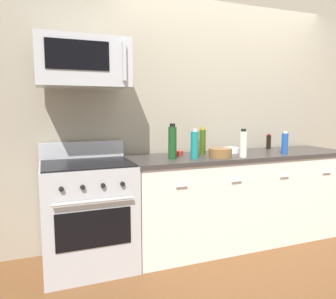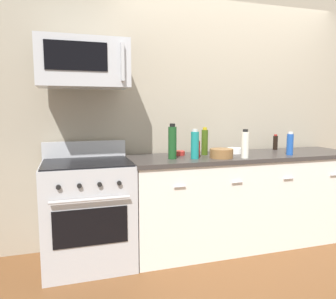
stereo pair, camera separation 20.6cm
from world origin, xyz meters
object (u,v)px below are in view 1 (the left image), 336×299
at_px(bottle_soy_sauce_dark, 269,142).
at_px(bottle_soda_blue, 285,143).
at_px(microwave, 83,63).
at_px(bowl_white_ceramic, 231,150).
at_px(bowl_wooden_salad, 220,153).
at_px(range_oven, 88,214).
at_px(bowl_red_small, 177,153).
at_px(bottle_vinegar_white, 243,144).
at_px(bottle_hot_sauce_red, 196,149).
at_px(bottle_olive_oil, 202,142).
at_px(bottle_sparkling_teal, 195,144).
at_px(bottle_wine_green, 172,142).

bearing_deg(bottle_soy_sauce_dark, bottle_soda_blue, -106.28).
height_order(microwave, bowl_white_ceramic, microwave).
relative_size(bottle_soda_blue, bowl_white_ceramic, 1.39).
height_order(bowl_wooden_salad, bowl_white_ceramic, bowl_wooden_salad).
height_order(range_oven, bowl_wooden_salad, range_oven).
relative_size(range_oven, microwave, 1.44).
xyz_separation_m(microwave, bowl_red_small, (0.88, 0.09, -0.81)).
bearing_deg(bowl_wooden_salad, bottle_soda_blue, -2.59).
bearing_deg(bottle_soda_blue, bottle_vinegar_white, -175.16).
relative_size(bottle_soy_sauce_dark, bottle_hot_sauce_red, 1.03).
bearing_deg(bottle_olive_oil, bottle_hot_sauce_red, -136.65).
distance_m(bottle_sparkling_teal, bowl_wooden_salad, 0.27).
height_order(bottle_sparkling_teal, bottle_wine_green, bottle_wine_green).
distance_m(bottle_hot_sauce_red, bowl_wooden_salad, 0.23).
relative_size(bottle_hot_sauce_red, bowl_white_ceramic, 1.00).
height_order(bowl_white_ceramic, bowl_red_small, bowl_white_ceramic).
bearing_deg(bowl_white_ceramic, bottle_sparkling_teal, -157.48).
distance_m(bottle_vinegar_white, bowl_red_small, 0.64).
bearing_deg(bottle_wine_green, bowl_red_small, 57.79).
relative_size(bottle_soda_blue, bottle_sparkling_teal, 0.84).
bearing_deg(bottle_soda_blue, bowl_wooden_salad, 177.41).
bearing_deg(bottle_vinegar_white, bowl_wooden_salad, 158.85).
relative_size(range_oven, bowl_red_small, 8.45).
xyz_separation_m(microwave, bottle_hot_sauce_red, (1.02, -0.08, -0.75)).
bearing_deg(bottle_wine_green, microwave, 171.42).
bearing_deg(bottle_vinegar_white, bottle_hot_sauce_red, 154.51).
bearing_deg(bowl_wooden_salad, bottle_sparkling_teal, 175.60).
bearing_deg(bottle_sparkling_teal, bottle_soda_blue, -3.07).
xyz_separation_m(range_oven, bottle_vinegar_white, (1.41, -0.22, 0.58)).
bearing_deg(bottle_vinegar_white, bottle_sparkling_teal, 168.00).
bearing_deg(bowl_white_ceramic, bottle_olive_oil, -178.14).
relative_size(bottle_vinegar_white, bottle_sparkling_teal, 0.98).
xyz_separation_m(microwave, bowl_white_ceramic, (1.48, 0.05, -0.80)).
bearing_deg(bottle_wine_green, range_oven, 174.77).
height_order(bottle_sparkling_teal, bottle_hot_sauce_red, bottle_sparkling_teal).
height_order(microwave, bottle_vinegar_white, microwave).
bearing_deg(bowl_wooden_salad, microwave, 171.16).
bearing_deg(bowl_red_small, bowl_wooden_salad, -40.55).
distance_m(bottle_vinegar_white, bowl_white_ceramic, 0.34).
relative_size(bottle_olive_oil, bowl_wooden_salad, 1.25).
height_order(bottle_vinegar_white, bottle_olive_oil, bottle_olive_oil).
bearing_deg(bottle_vinegar_white, microwave, 169.34).
distance_m(bowl_white_ceramic, bowl_red_small, 0.60).
distance_m(bowl_wooden_salad, bowl_red_small, 0.43).
bearing_deg(bottle_sparkling_teal, range_oven, 172.61).
xyz_separation_m(bottle_wine_green, bottle_olive_oil, (0.38, 0.15, -0.02)).
bearing_deg(bowl_wooden_salad, bottle_wine_green, 170.74).
bearing_deg(bottle_soda_blue, bottle_hot_sauce_red, 171.15).
distance_m(microwave, bottle_soda_blue, 2.08).
relative_size(bottle_vinegar_white, bottle_wine_green, 0.83).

